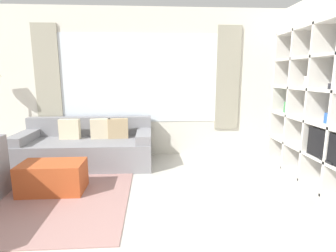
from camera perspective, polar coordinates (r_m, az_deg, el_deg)
name	(u,v)px	position (r m, az deg, el deg)	size (l,w,h in m)	color
wall_back	(140,84)	(4.94, -6.15, 9.14)	(6.54, 0.11, 2.70)	silver
area_rug	(33,195)	(3.86, -27.37, -13.23)	(2.45, 2.21, 0.01)	gray
shelving_unit	(332,109)	(3.98, 32.05, 3.24)	(0.35, 2.55, 2.20)	#515660
couch_main	(87,148)	(4.70, -17.17, -4.53)	(2.20, 0.97, 0.78)	gray
ottoman	(53,177)	(3.78, -23.78, -10.22)	(0.80, 0.46, 0.40)	#B74C23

